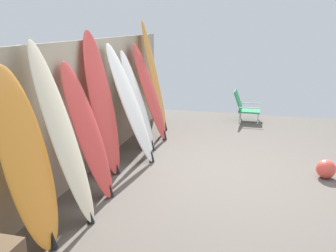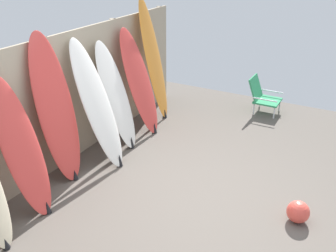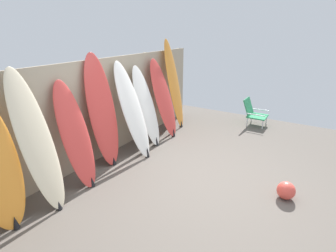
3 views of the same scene
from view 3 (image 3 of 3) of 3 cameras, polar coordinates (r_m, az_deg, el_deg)
The scene contains 11 objects.
ground at distance 4.21m, azimuth 6.92°, elevation -12.52°, with size 7.68×7.68×0.00m, color #5B544C.
fence_back at distance 4.91m, azimuth -14.31°, elevation 3.50°, with size 6.08×0.11×1.80m.
surfboard_cream_1 at distance 3.72m, azimuth -26.68°, elevation -3.31°, with size 0.47×0.60×1.87m.
surfboard_red_2 at distance 4.12m, azimuth -19.50°, elevation -2.03°, with size 0.51×0.65×1.60m.
surfboard_red_3 at distance 4.57m, azimuth -14.08°, elevation 2.98°, with size 0.58×0.48×1.93m.
surfboard_white_4 at distance 4.86m, azimuth -7.76°, elevation 3.35°, with size 0.52×0.78×1.75m.
surfboard_white_5 at distance 5.31m, azimuth -4.67°, elevation 4.06°, with size 0.52×0.57×1.61m.
surfboard_red_6 at distance 5.77m, azimuth -0.97°, elevation 5.95°, with size 0.56×0.64×1.69m.
surfboard_orange_7 at distance 6.29m, azimuth 1.34°, elevation 8.89°, with size 0.50×0.52×2.07m.
beach_chair at distance 6.87m, azimuth 18.10°, elevation 2.91°, with size 0.50×0.55×0.65m.
beach_ball at distance 4.17m, azimuth 24.31°, elevation -12.67°, with size 0.25×0.25×0.25m, color #E54C3F.
Camera 3 is at (-3.24, -1.42, 2.29)m, focal length 28.00 mm.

